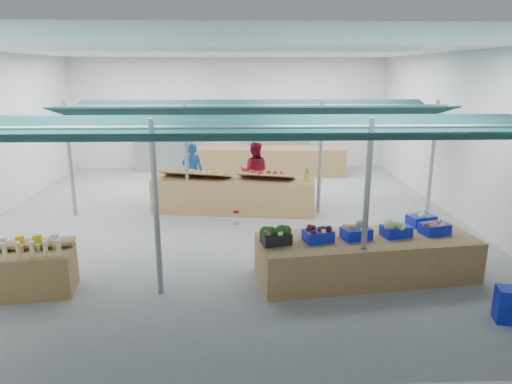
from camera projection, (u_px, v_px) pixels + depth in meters
floor at (225, 219)px, 11.80m from camera, size 13.00×13.00×0.00m
hall at (225, 111)px, 12.50m from camera, size 13.00×13.00×13.00m
pole_grid at (257, 163)px, 9.67m from camera, size 10.00×4.60×3.00m
awnings at (257, 118)px, 9.42m from camera, size 9.50×7.08×0.30m
back_shelving_left at (163, 145)px, 17.25m from camera, size 2.00×0.50×2.00m
back_shelving_right at (282, 144)px, 17.40m from camera, size 2.00×0.50×2.00m
bottle_shelf at (22, 270)px, 7.79m from camera, size 1.79×1.26×1.03m
veg_counter at (366, 257)px, 8.41m from camera, size 4.10×1.82×0.77m
fruit_counter at (234, 195)px, 12.32m from camera, size 4.42×1.59×0.93m
far_counter at (268, 161)px, 16.74m from camera, size 5.62×1.46×1.00m
crate_stack at (512, 305)px, 6.93m from camera, size 0.51×0.41×0.54m
vendor_left at (193, 172)px, 13.24m from camera, size 0.68×0.49×1.73m
vendor_right at (254, 172)px, 13.30m from camera, size 0.92×0.76×1.73m
crate_broccoli at (276, 235)px, 8.00m from camera, size 0.57×0.47×0.35m
crate_beets at (318, 234)px, 8.13m from camera, size 0.57×0.47×0.29m
crate_celeriac at (356, 231)px, 8.24m from camera, size 0.57×0.47×0.31m
crate_cabbage at (396, 228)px, 8.36m from camera, size 0.57×0.47×0.35m
crate_carrots at (435, 228)px, 8.49m from camera, size 0.57×0.47×0.29m
sparrow at (268, 233)px, 7.82m from camera, size 0.12×0.09×0.11m
pole_ribbon at (236, 212)px, 8.76m from camera, size 0.12×0.12×0.28m
apple_heap_yellow at (195, 172)px, 12.16m from camera, size 2.02×1.18×0.27m
apple_heap_red at (266, 174)px, 11.98m from camera, size 1.63×1.07×0.27m
pineapple at (307, 174)px, 11.87m from camera, size 0.14×0.14×0.39m
crate_extra at (421, 218)px, 8.96m from camera, size 0.58×0.48×0.32m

